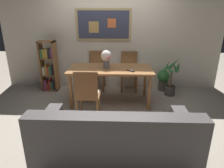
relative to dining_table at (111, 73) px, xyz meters
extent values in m
plane|color=gray|center=(-0.04, -0.40, -0.64)|extent=(12.00, 12.00, 0.00)
cube|color=beige|center=(-0.04, 0.97, 0.66)|extent=(5.20, 0.10, 2.60)
cube|color=tan|center=(-0.20, 0.91, 0.88)|extent=(1.27, 0.02, 0.72)
cube|color=#33384C|center=(-0.20, 0.89, 0.88)|extent=(1.17, 0.01, 0.62)
cube|color=tan|center=(-0.43, 0.88, 0.82)|extent=(0.23, 0.00, 0.25)
cube|color=#D86633|center=(-0.01, 0.88, 0.91)|extent=(0.19, 0.00, 0.20)
cube|color=brown|center=(0.00, 0.00, 0.07)|extent=(1.66, 0.83, 0.04)
cylinder|color=brown|center=(-0.75, -0.34, -0.29)|extent=(0.07, 0.07, 0.69)
cylinder|color=brown|center=(0.75, -0.34, -0.29)|extent=(0.07, 0.07, 0.69)
cylinder|color=brown|center=(-0.75, 0.34, -0.29)|extent=(0.07, 0.07, 0.69)
cylinder|color=brown|center=(0.75, 0.34, -0.29)|extent=(0.07, 0.07, 0.69)
cube|color=brown|center=(0.40, 0.67, -0.20)|extent=(0.40, 0.40, 0.03)
cube|color=#C6B299|center=(0.40, 0.67, -0.17)|extent=(0.36, 0.36, 0.03)
cylinder|color=brown|center=(0.57, 0.84, -0.43)|extent=(0.04, 0.04, 0.42)
cylinder|color=brown|center=(0.23, 0.84, -0.43)|extent=(0.04, 0.04, 0.42)
cylinder|color=brown|center=(0.57, 0.50, -0.43)|extent=(0.04, 0.04, 0.42)
cylinder|color=brown|center=(0.23, 0.50, -0.43)|extent=(0.04, 0.04, 0.42)
cube|color=brown|center=(0.40, 0.85, 0.04)|extent=(0.38, 0.04, 0.46)
cube|color=brown|center=(0.40, 0.85, 0.24)|extent=(0.38, 0.05, 0.06)
cube|color=brown|center=(-0.35, -0.71, -0.20)|extent=(0.40, 0.40, 0.03)
cube|color=#C6B299|center=(-0.35, -0.71, -0.17)|extent=(0.36, 0.36, 0.03)
cylinder|color=brown|center=(-0.52, -0.88, -0.43)|extent=(0.04, 0.04, 0.42)
cylinder|color=brown|center=(-0.18, -0.88, -0.43)|extent=(0.04, 0.04, 0.42)
cylinder|color=brown|center=(-0.52, -0.54, -0.43)|extent=(0.04, 0.04, 0.42)
cylinder|color=brown|center=(-0.18, -0.54, -0.43)|extent=(0.04, 0.04, 0.42)
cube|color=brown|center=(-0.35, -0.89, 0.04)|extent=(0.38, 0.04, 0.46)
cube|color=brown|center=(-0.35, -0.89, 0.24)|extent=(0.38, 0.05, 0.06)
cube|color=brown|center=(-0.36, 0.71, -0.20)|extent=(0.40, 0.40, 0.03)
cube|color=#C6B299|center=(-0.36, 0.71, -0.17)|extent=(0.36, 0.36, 0.03)
cylinder|color=brown|center=(-0.19, 0.88, -0.43)|extent=(0.04, 0.04, 0.42)
cylinder|color=brown|center=(-0.53, 0.88, -0.43)|extent=(0.04, 0.04, 0.42)
cylinder|color=brown|center=(-0.19, 0.54, -0.43)|extent=(0.04, 0.04, 0.42)
cylinder|color=brown|center=(-0.53, 0.54, -0.43)|extent=(0.04, 0.04, 0.42)
cube|color=brown|center=(-0.36, 0.89, 0.04)|extent=(0.38, 0.04, 0.46)
cube|color=brown|center=(-0.36, 0.89, 0.24)|extent=(0.38, 0.05, 0.06)
cube|color=#514C4C|center=(0.14, -1.83, -0.44)|extent=(1.80, 0.84, 0.40)
cube|color=#514C4C|center=(0.14, -2.15, -0.02)|extent=(1.80, 0.20, 0.44)
cube|color=#514C4C|center=(-0.67, -1.83, -0.13)|extent=(0.18, 0.80, 0.22)
cube|color=#514C4C|center=(0.95, -1.83, -0.13)|extent=(0.18, 0.80, 0.22)
cube|color=#8C6B4C|center=(-0.31, -2.01, -0.08)|extent=(0.32, 0.16, 0.33)
cube|color=maroon|center=(0.14, -2.01, -0.08)|extent=(0.32, 0.16, 0.33)
cube|color=#B78C33|center=(0.59, -2.01, -0.08)|extent=(0.32, 0.16, 0.33)
cube|color=brown|center=(-1.65, 0.64, -0.05)|extent=(0.03, 0.28, 1.18)
cube|color=brown|center=(-1.32, 0.64, -0.05)|extent=(0.03, 0.28, 1.18)
cube|color=brown|center=(-1.48, 0.64, -0.62)|extent=(0.36, 0.28, 0.03)
cube|color=brown|center=(-1.48, 0.64, 0.52)|extent=(0.36, 0.28, 0.03)
cube|color=brown|center=(-1.48, 0.64, -0.25)|extent=(0.30, 0.28, 0.02)
cube|color=brown|center=(-1.48, 0.64, 0.15)|extent=(0.30, 0.28, 0.02)
cube|color=#7F3F72|center=(-1.60, 0.64, -0.49)|extent=(0.05, 0.22, 0.23)
cube|color=#B2332D|center=(-1.54, 0.64, -0.53)|extent=(0.05, 0.22, 0.16)
cube|color=#B2332D|center=(-1.49, 0.64, -0.49)|extent=(0.04, 0.22, 0.23)
cube|color=#337247|center=(-1.43, 0.64, -0.51)|extent=(0.04, 0.22, 0.19)
cube|color=black|center=(-1.38, 0.64, -0.50)|extent=(0.05, 0.22, 0.23)
cube|color=beige|center=(-1.59, 0.64, -0.15)|extent=(0.06, 0.22, 0.18)
cube|color=gold|center=(-1.54, 0.64, -0.12)|extent=(0.04, 0.22, 0.23)
cube|color=#B2332D|center=(-1.49, 0.64, -0.14)|extent=(0.04, 0.22, 0.19)
cube|color=#337247|center=(-1.44, 0.64, -0.14)|extent=(0.04, 0.22, 0.19)
cube|color=black|center=(-1.39, 0.64, -0.12)|extent=(0.05, 0.22, 0.23)
cube|color=#337247|center=(-1.60, 0.64, 0.25)|extent=(0.04, 0.22, 0.20)
cube|color=gold|center=(-1.55, 0.64, 0.25)|extent=(0.05, 0.22, 0.20)
cube|color=gold|center=(-1.49, 0.64, 0.26)|extent=(0.06, 0.22, 0.21)
cube|color=black|center=(-1.42, 0.64, 0.26)|extent=(0.06, 0.22, 0.21)
cube|color=#7F3F72|center=(-1.36, 0.64, 0.27)|extent=(0.05, 0.22, 0.23)
cylinder|color=#4C4742|center=(1.23, 0.72, -0.52)|extent=(0.22, 0.22, 0.24)
cylinder|color=#332319|center=(1.23, 0.72, -0.41)|extent=(0.20, 0.20, 0.02)
sphere|color=#2D6B33|center=(1.23, 0.72, -0.28)|extent=(0.29, 0.29, 0.29)
cylinder|color=#2D6B33|center=(1.28, 0.60, -0.50)|extent=(0.03, 0.03, 0.28)
cylinder|color=#2D6B33|center=(1.34, 0.79, -0.47)|extent=(0.03, 0.03, 0.22)
cylinder|color=#4C4742|center=(1.33, 0.41, -0.53)|extent=(0.23, 0.23, 0.21)
cylinder|color=#332319|center=(1.33, 0.41, -0.44)|extent=(0.20, 0.20, 0.02)
cylinder|color=brown|center=(1.33, 0.41, -0.25)|extent=(0.04, 0.04, 0.36)
cone|color=#2D6B33|center=(1.45, 0.39, 0.05)|extent=(0.12, 0.28, 0.28)
cone|color=#2D6B33|center=(1.39, 0.53, 0.06)|extent=(0.29, 0.19, 0.31)
cone|color=#2D6B33|center=(1.23, 0.48, 0.02)|extent=(0.21, 0.26, 0.23)
cone|color=#2D6B33|center=(1.25, 0.34, 0.01)|extent=(0.21, 0.23, 0.21)
cone|color=#2D6B33|center=(1.37, 0.34, 0.04)|extent=(0.22, 0.16, 0.27)
cylinder|color=slate|center=(-0.09, 0.00, 0.18)|extent=(0.13, 0.13, 0.17)
sphere|color=silver|center=(-0.09, 0.00, 0.34)|extent=(0.22, 0.22, 0.22)
sphere|color=#D86633|center=(-0.13, 0.08, 0.34)|extent=(0.08, 0.08, 0.08)
sphere|color=pink|center=(-0.04, -0.07, 0.33)|extent=(0.08, 0.08, 0.08)
sphere|color=pink|center=(0.00, 0.03, 0.35)|extent=(0.07, 0.07, 0.07)
cube|color=black|center=(0.39, -0.21, 0.10)|extent=(0.14, 0.14, 0.02)
cube|color=gray|center=(0.39, -0.21, 0.11)|extent=(0.09, 0.09, 0.00)
camera|label=1|loc=(0.18, -3.84, 1.14)|focal=31.81mm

